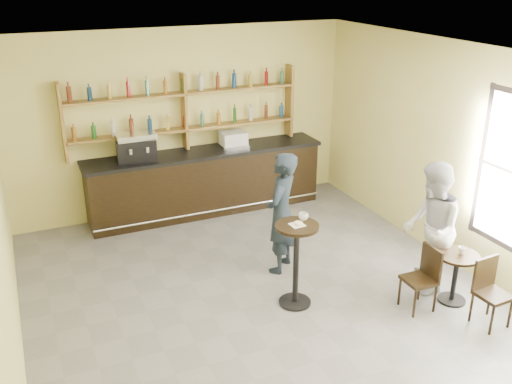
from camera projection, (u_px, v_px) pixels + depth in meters
name	position (u px, v px, depth m)	size (l,w,h in m)	color
floor	(267.00, 303.00, 7.53)	(7.00, 7.00, 0.00)	slate
ceiling	(269.00, 57.00, 6.32)	(7.00, 7.00, 0.00)	white
wall_back	(183.00, 122.00, 9.89)	(7.00, 7.00, 0.00)	#E1D980
wall_front	(479.00, 363.00, 3.96)	(7.00, 7.00, 0.00)	#E1D980
wall_left	(1.00, 235.00, 5.80)	(7.00, 7.00, 0.00)	#E1D980
wall_right	(460.00, 159.00, 8.04)	(7.00, 7.00, 0.00)	#E1D980
shelf_unit	(185.00, 111.00, 9.70)	(4.00, 0.26, 1.40)	brown
liquor_bottles	(184.00, 102.00, 9.64)	(3.68, 0.10, 1.00)	#8C5919
bar_counter	(206.00, 181.00, 10.08)	(4.21, 0.82, 1.14)	black
espresso_machine	(136.00, 146.00, 9.34)	(0.64, 0.41, 0.45)	black
pastry_case	(233.00, 140.00, 10.01)	(0.46, 0.36, 0.27)	silver
pedestal_table	(296.00, 265.00, 7.31)	(0.55, 0.55, 1.14)	black
napkin	(297.00, 225.00, 7.09)	(0.17, 0.17, 0.00)	white
donut	(298.00, 223.00, 7.08)	(0.11, 0.11, 0.04)	gold
cup_pedestal	(303.00, 216.00, 7.21)	(0.12, 0.12, 0.10)	white
man_main	(281.00, 213.00, 8.04)	(0.65, 0.43, 1.78)	black
cafe_table	(455.00, 278.00, 7.44)	(0.55, 0.55, 0.69)	black
cup_cafe	(462.00, 250.00, 7.31)	(0.10, 0.10, 0.09)	white
chair_west	(419.00, 279.00, 7.25)	(0.37, 0.37, 0.86)	black
chair_south	(493.00, 294.00, 6.92)	(0.37, 0.37, 0.86)	black
patron_second	(431.00, 228.00, 7.54)	(0.88, 0.69, 1.81)	#A9A8AE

